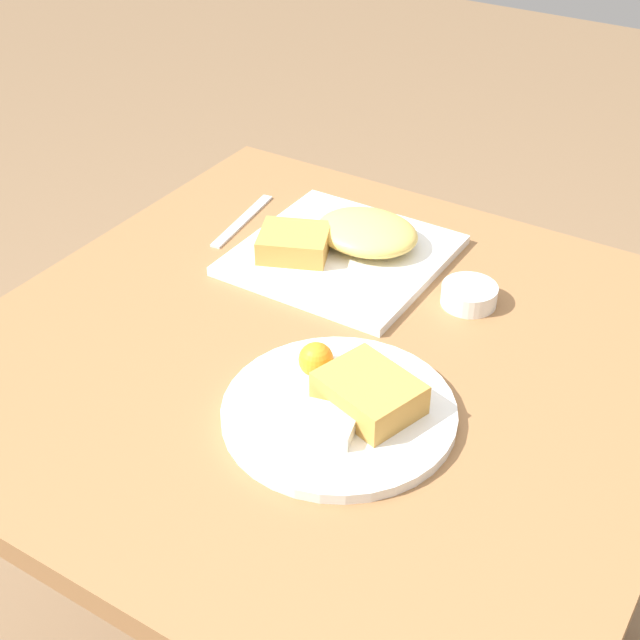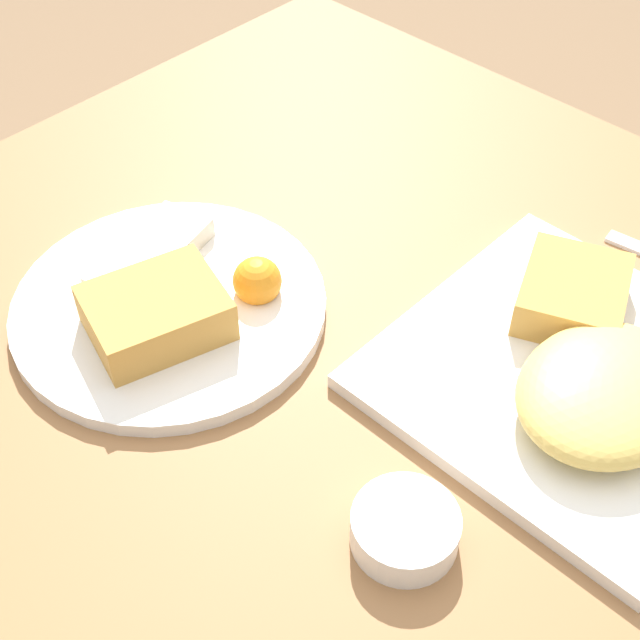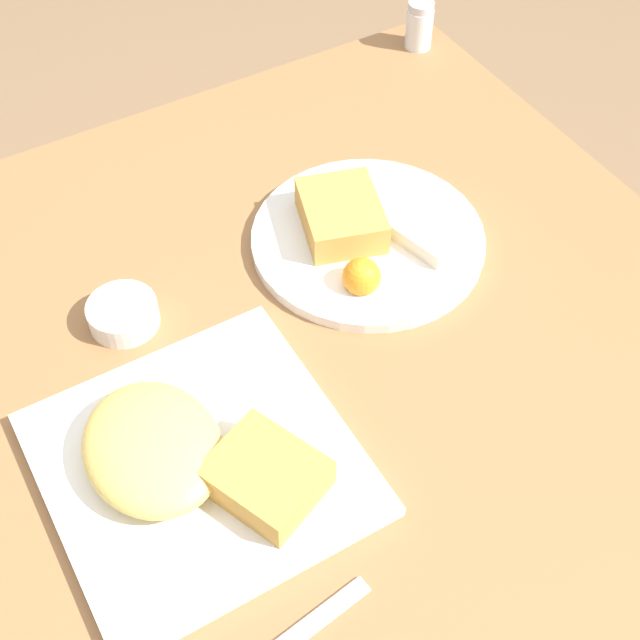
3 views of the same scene
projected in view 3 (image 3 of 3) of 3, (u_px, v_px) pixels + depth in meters
name	position (u px, v px, depth m)	size (l,w,h in m)	color
ground_plane	(323.00, 596.00, 1.57)	(8.00, 8.00, 0.00)	#846647
dining_table	(324.00, 373.00, 1.06)	(0.91, 0.90, 0.76)	olive
plate_square_near	(190.00, 459.00, 0.85)	(0.29, 0.29, 0.06)	white
plate_oval_far	(365.00, 235.00, 1.06)	(0.28, 0.28, 0.05)	white
sauce_ramekin	(123.00, 313.00, 0.98)	(0.08, 0.08, 0.03)	white
salt_shaker	(419.00, 28.00, 1.31)	(0.04, 0.04, 0.07)	white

